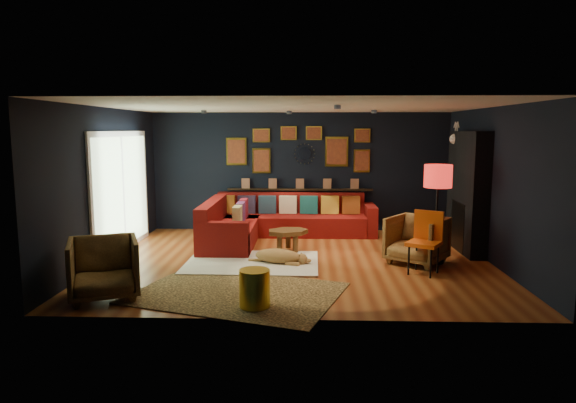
{
  "coord_description": "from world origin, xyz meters",
  "views": [
    {
      "loc": [
        0.15,
        -8.55,
        2.23
      ],
      "look_at": [
        -0.18,
        0.3,
        0.98
      ],
      "focal_mm": 32.0,
      "sensor_mm": 36.0,
      "label": 1
    }
  ],
  "objects_px": {
    "coffee_table": "(288,234)",
    "orange_chair": "(426,237)",
    "armchair_left": "(104,265)",
    "armchair_right": "(417,238)",
    "dog": "(278,253)",
    "floor_lamp": "(438,180)",
    "sectional": "(269,223)",
    "gold_stool": "(255,289)",
    "pouf": "(234,232)"
  },
  "relations": [
    {
      "from": "armchair_left",
      "to": "gold_stool",
      "type": "height_order",
      "value": "armchair_left"
    },
    {
      "from": "coffee_table",
      "to": "dog",
      "type": "bearing_deg",
      "value": -98.7
    },
    {
      "from": "armchair_left",
      "to": "gold_stool",
      "type": "relative_size",
      "value": 1.82
    },
    {
      "from": "orange_chair",
      "to": "floor_lamp",
      "type": "relative_size",
      "value": 0.59
    },
    {
      "from": "gold_stool",
      "to": "floor_lamp",
      "type": "xyz_separation_m",
      "value": [
        2.81,
        2.3,
        1.15
      ]
    },
    {
      "from": "floor_lamp",
      "to": "sectional",
      "type": "bearing_deg",
      "value": 147.6
    },
    {
      "from": "armchair_left",
      "to": "dog",
      "type": "relative_size",
      "value": 0.83
    },
    {
      "from": "armchair_right",
      "to": "floor_lamp",
      "type": "xyz_separation_m",
      "value": [
        0.32,
        0.04,
        0.96
      ]
    },
    {
      "from": "pouf",
      "to": "dog",
      "type": "bearing_deg",
      "value": -60.56
    },
    {
      "from": "armchair_left",
      "to": "armchair_right",
      "type": "relative_size",
      "value": 1.02
    },
    {
      "from": "sectional",
      "to": "coffee_table",
      "type": "xyz_separation_m",
      "value": [
        0.42,
        -1.18,
        0.01
      ]
    },
    {
      "from": "orange_chair",
      "to": "floor_lamp",
      "type": "height_order",
      "value": "floor_lamp"
    },
    {
      "from": "armchair_right",
      "to": "coffee_table",
      "type": "bearing_deg",
      "value": -162.56
    },
    {
      "from": "dog",
      "to": "pouf",
      "type": "bearing_deg",
      "value": 133.46
    },
    {
      "from": "coffee_table",
      "to": "armchair_right",
      "type": "bearing_deg",
      "value": -18.25
    },
    {
      "from": "pouf",
      "to": "dog",
      "type": "relative_size",
      "value": 0.44
    },
    {
      "from": "sectional",
      "to": "armchair_right",
      "type": "bearing_deg",
      "value": -36.04
    },
    {
      "from": "coffee_table",
      "to": "dog",
      "type": "xyz_separation_m",
      "value": [
        -0.13,
        -0.86,
        -0.15
      ]
    },
    {
      "from": "floor_lamp",
      "to": "dog",
      "type": "bearing_deg",
      "value": -176.13
    },
    {
      "from": "pouf",
      "to": "gold_stool",
      "type": "xyz_separation_m",
      "value": [
        0.8,
        -3.85,
        0.06
      ]
    },
    {
      "from": "coffee_table",
      "to": "armchair_left",
      "type": "xyz_separation_m",
      "value": [
        -2.34,
        -2.68,
        0.11
      ]
    },
    {
      "from": "coffee_table",
      "to": "armchair_right",
      "type": "distance_m",
      "value": 2.3
    },
    {
      "from": "gold_stool",
      "to": "pouf",
      "type": "bearing_deg",
      "value": 101.74
    },
    {
      "from": "pouf",
      "to": "floor_lamp",
      "type": "relative_size",
      "value": 0.29
    },
    {
      "from": "orange_chair",
      "to": "dog",
      "type": "bearing_deg",
      "value": -159.38
    },
    {
      "from": "gold_stool",
      "to": "sectional",
      "type": "bearing_deg",
      "value": 91.58
    },
    {
      "from": "armchair_left",
      "to": "pouf",
      "type": "bearing_deg",
      "value": 48.95
    },
    {
      "from": "coffee_table",
      "to": "armchair_right",
      "type": "xyz_separation_m",
      "value": [
        2.19,
        -0.72,
        0.1
      ]
    },
    {
      "from": "pouf",
      "to": "armchair_right",
      "type": "distance_m",
      "value": 3.67
    },
    {
      "from": "sectional",
      "to": "armchair_right",
      "type": "xyz_separation_m",
      "value": [
        2.61,
        -1.9,
        0.12
      ]
    },
    {
      "from": "gold_stool",
      "to": "orange_chair",
      "type": "relative_size",
      "value": 0.5
    },
    {
      "from": "sectional",
      "to": "orange_chair",
      "type": "xyz_separation_m",
      "value": [
        2.62,
        -2.47,
        0.25
      ]
    },
    {
      "from": "orange_chair",
      "to": "dog",
      "type": "distance_m",
      "value": 2.4
    },
    {
      "from": "coffee_table",
      "to": "gold_stool",
      "type": "distance_m",
      "value": 3.0
    },
    {
      "from": "pouf",
      "to": "armchair_left",
      "type": "height_order",
      "value": "armchair_left"
    },
    {
      "from": "sectional",
      "to": "floor_lamp",
      "type": "bearing_deg",
      "value": -32.4
    },
    {
      "from": "dog",
      "to": "orange_chair",
      "type": "bearing_deg",
      "value": 3.56
    },
    {
      "from": "armchair_left",
      "to": "coffee_table",
      "type": "bearing_deg",
      "value": 26.99
    },
    {
      "from": "pouf",
      "to": "armchair_right",
      "type": "bearing_deg",
      "value": -25.76
    },
    {
      "from": "pouf",
      "to": "orange_chair",
      "type": "distance_m",
      "value": 3.97
    },
    {
      "from": "armchair_right",
      "to": "floor_lamp",
      "type": "height_order",
      "value": "floor_lamp"
    },
    {
      "from": "armchair_left",
      "to": "dog",
      "type": "bearing_deg",
      "value": 17.62
    },
    {
      "from": "floor_lamp",
      "to": "armchair_right",
      "type": "bearing_deg",
      "value": -172.94
    },
    {
      "from": "gold_stool",
      "to": "orange_chair",
      "type": "bearing_deg",
      "value": 33.98
    },
    {
      "from": "orange_chair",
      "to": "dog",
      "type": "relative_size",
      "value": 0.91
    },
    {
      "from": "sectional",
      "to": "coffee_table",
      "type": "relative_size",
      "value": 3.69
    },
    {
      "from": "armchair_left",
      "to": "floor_lamp",
      "type": "xyz_separation_m",
      "value": [
        4.85,
        2.0,
        0.95
      ]
    },
    {
      "from": "pouf",
      "to": "floor_lamp",
      "type": "height_order",
      "value": "floor_lamp"
    },
    {
      "from": "dog",
      "to": "sectional",
      "type": "bearing_deg",
      "value": 112.12
    },
    {
      "from": "coffee_table",
      "to": "orange_chair",
      "type": "height_order",
      "value": "orange_chair"
    }
  ]
}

